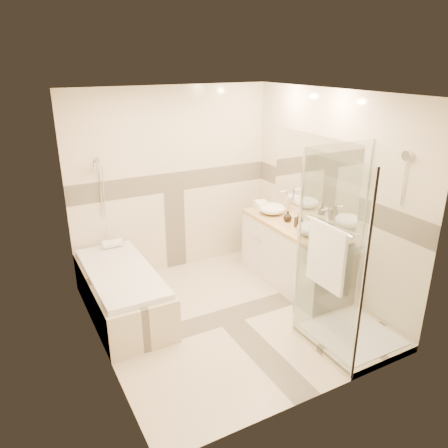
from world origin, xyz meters
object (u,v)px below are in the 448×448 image
shower_enclosure (343,299)px  amenity_bottle_b (288,216)px  amenity_bottle_a (299,220)px  vessel_sink_far (312,229)px  vessel_sink_near (272,208)px  bathtub (122,290)px  vanity (292,254)px

shower_enclosure → amenity_bottle_b: size_ratio=14.44×
amenity_bottle_a → vessel_sink_far: bearing=-90.0°
amenity_bottle_a → amenity_bottle_b: amenity_bottle_a is taller
amenity_bottle_a → vessel_sink_near: bearing=90.0°
bathtub → shower_enclosure: shower_enclosure is taller
bathtub → amenity_bottle_a: bearing=-12.5°
vessel_sink_far → amenity_bottle_a: bearing=90.0°
shower_enclosure → amenity_bottle_a: bearing=76.6°
amenity_bottle_a → bathtub: bearing=167.5°
vanity → amenity_bottle_a: 0.53m
shower_enclosure → amenity_bottle_a: 1.26m
vanity → vessel_sink_near: bearing=92.5°
shower_enclosure → amenity_bottle_a: (0.27, 1.15, 0.44)m
vessel_sink_near → vessel_sink_far: size_ratio=0.99×
vanity → vessel_sink_far: 0.63m
vanity → shower_enclosure: (-0.29, -1.27, 0.08)m
vessel_sink_near → vessel_sink_far: 0.84m
vessel_sink_far → amenity_bottle_a: 0.27m
vanity → vessel_sink_far: vessel_sink_far is taller
vessel_sink_near → amenity_bottle_a: 0.57m
vanity → shower_enclosure: 1.31m
bathtub → shower_enclosure: size_ratio=0.83×
vanity → vessel_sink_near: (-0.02, 0.45, 0.50)m
vanity → amenity_bottle_b: 0.51m
shower_enclosure → amenity_bottle_b: (0.27, 1.37, 0.42)m
vessel_sink_far → amenity_bottle_b: (0.00, 0.49, -0.00)m
shower_enclosure → amenity_bottle_a: size_ratio=11.21×
bathtub → amenity_bottle_b: (2.13, -0.25, 0.61)m
bathtub → vessel_sink_near: (2.13, 0.10, 0.62)m
amenity_bottle_b → vessel_sink_near: bearing=90.0°
vessel_sink_near → shower_enclosure: bearing=-99.0°
vessel_sink_near → amenity_bottle_a: (0.00, -0.57, 0.02)m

